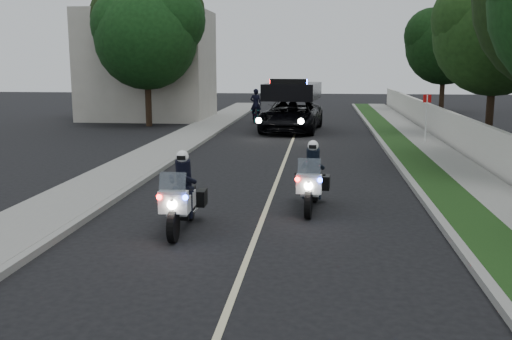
{
  "coord_description": "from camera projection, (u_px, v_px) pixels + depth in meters",
  "views": [
    {
      "loc": [
        1.33,
        -11.46,
        3.63
      ],
      "look_at": [
        -0.26,
        2.7,
        1.0
      ],
      "focal_mm": 40.63,
      "sensor_mm": 36.0,
      "label": 1
    }
  ],
  "objects": [
    {
      "name": "bicycle",
      "position": [
        256.0,
        122.0,
        36.07
      ],
      "size": [
        0.59,
        1.57,
        0.81
      ],
      "primitive_type": "imported",
      "rotation": [
        0.0,
        0.0,
        -0.03
      ],
      "color": "black",
      "rests_on": "ground"
    },
    {
      "name": "police_suv",
      "position": [
        291.0,
        131.0,
        31.4
      ],
      "size": [
        3.46,
        6.5,
        3.05
      ],
      "primitive_type": "imported",
      "rotation": [
        0.0,
        0.0,
        -0.09
      ],
      "color": "black",
      "rests_on": "ground"
    },
    {
      "name": "curb_right",
      "position": [
        396.0,
        161.0,
        21.31
      ],
      "size": [
        0.2,
        60.0,
        0.15
      ],
      "primitive_type": "cube",
      "color": "gray",
      "rests_on": "ground"
    },
    {
      "name": "building_far",
      "position": [
        148.0,
        65.0,
        37.87
      ],
      "size": [
        8.0,
        6.0,
        7.0
      ],
      "primitive_type": "cube",
      "color": "#A8A396",
      "rests_on": "ground"
    },
    {
      "name": "police_moto_left",
      "position": [
        183.0,
        230.0,
        12.79
      ],
      "size": [
        0.79,
        2.1,
        1.77
      ],
      "primitive_type": null,
      "rotation": [
        0.0,
        0.0,
        0.03
      ],
      "color": "silver",
      "rests_on": "ground"
    },
    {
      "name": "sidewalk_left",
      "position": [
        150.0,
        157.0,
        22.33
      ],
      "size": [
        2.0,
        60.0,
        0.16
      ],
      "primitive_type": "cube",
      "color": "gray",
      "rests_on": "ground"
    },
    {
      "name": "ground",
      "position": [
        254.0,
        241.0,
        12.0
      ],
      "size": [
        120.0,
        120.0,
        0.0
      ],
      "primitive_type": "plane",
      "color": "black",
      "rests_on": "ground"
    },
    {
      "name": "police_moto_right",
      "position": [
        311.0,
        209.0,
        14.6
      ],
      "size": [
        0.87,
        2.1,
        1.75
      ],
      "primitive_type": null,
      "rotation": [
        0.0,
        0.0,
        -0.07
      ],
      "color": "silver",
      "rests_on": "ground"
    },
    {
      "name": "lane_marking",
      "position": [
        285.0,
        161.0,
        21.77
      ],
      "size": [
        0.12,
        50.0,
        0.01
      ],
      "primitive_type": "cube",
      "color": "#BFB78C",
      "rests_on": "ground"
    },
    {
      "name": "tree_right_d",
      "position": [
        488.0,
        139.0,
        28.09
      ],
      "size": [
        6.64,
        6.64,
        9.64
      ],
      "primitive_type": null,
      "rotation": [
        0.0,
        0.0,
        -0.16
      ],
      "color": "#1F4316",
      "rests_on": "ground"
    },
    {
      "name": "grass_verge",
      "position": [
        415.0,
        162.0,
        21.23
      ],
      "size": [
        1.2,
        60.0,
        0.16
      ],
      "primitive_type": "cube",
      "color": "#193814",
      "rests_on": "ground"
    },
    {
      "name": "tree_left_near",
      "position": [
        149.0,
        126.0,
        33.99
      ],
      "size": [
        6.52,
        6.52,
        9.8
      ],
      "primitive_type": null,
      "rotation": [
        0.0,
        0.0,
        -0.12
      ],
      "color": "#133B14",
      "rests_on": "ground"
    },
    {
      "name": "tree_right_e",
      "position": [
        441.0,
        113.0,
        43.23
      ],
      "size": [
        6.85,
        6.85,
        9.53
      ],
      "primitive_type": null,
      "rotation": [
        0.0,
        0.0,
        -0.23
      ],
      "color": "black",
      "rests_on": "ground"
    },
    {
      "name": "cyclist",
      "position": [
        256.0,
        122.0,
        36.07
      ],
      "size": [
        0.69,
        0.47,
        1.89
      ],
      "primitive_type": "imported",
      "rotation": [
        0.0,
        0.0,
        3.12
      ],
      "color": "black",
      "rests_on": "ground"
    },
    {
      "name": "curb_left",
      "position": [
        178.0,
        157.0,
        22.21
      ],
      "size": [
        0.2,
        60.0,
        0.15
      ],
      "primitive_type": "cube",
      "color": "gray",
      "rests_on": "ground"
    },
    {
      "name": "tree_left_far",
      "position": [
        148.0,
        121.0,
        37.09
      ],
      "size": [
        8.57,
        8.57,
        10.83
      ],
      "primitive_type": null,
      "rotation": [
        0.0,
        0.0,
        -0.42
      ],
      "color": "black",
      "rests_on": "ground"
    },
    {
      "name": "property_wall",
      "position": [
        481.0,
        144.0,
        20.86
      ],
      "size": [
        0.22,
        60.0,
        1.5
      ],
      "primitive_type": "cube",
      "color": "beige",
      "rests_on": "ground"
    },
    {
      "name": "sidewalk_right",
      "position": [
        452.0,
        162.0,
        21.09
      ],
      "size": [
        1.4,
        60.0,
        0.16
      ],
      "primitive_type": "cube",
      "color": "gray",
      "rests_on": "ground"
    },
    {
      "name": "sign_post",
      "position": [
        425.0,
        145.0,
        26.03
      ],
      "size": [
        0.42,
        0.42,
        2.35
      ],
      "primitive_type": null,
      "rotation": [
        0.0,
        0.0,
        0.16
      ],
      "color": "red",
      "rests_on": "ground"
    }
  ]
}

